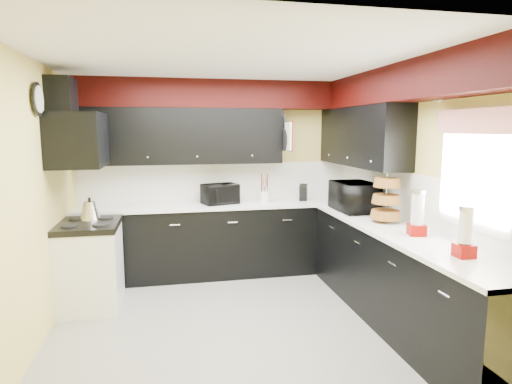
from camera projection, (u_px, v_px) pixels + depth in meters
ground at (241, 323)px, 4.19m from camera, size 3.60×3.60×0.00m
wall_back at (218, 177)px, 5.75m from camera, size 3.60×0.06×2.50m
wall_right at (414, 192)px, 4.37m from camera, size 0.06×3.60×2.50m
wall_left at (33, 205)px, 3.65m from camera, size 0.06×3.60×2.50m
ceiling at (240, 60)px, 3.83m from camera, size 3.60×3.60×0.06m
cab_back at (222, 240)px, 5.58m from camera, size 3.60×0.60×0.90m
cab_right at (399, 279)px, 4.14m from camera, size 0.60×3.00×0.90m
counter_back at (221, 205)px, 5.51m from camera, size 3.62×0.64×0.04m
counter_right at (401, 232)px, 4.07m from camera, size 0.64×3.02×0.04m
splash_back at (218, 181)px, 5.75m from camera, size 3.60×0.02×0.50m
splash_right at (413, 198)px, 4.38m from camera, size 0.02×3.60×0.50m
upper_back at (180, 136)px, 5.40m from camera, size 2.60×0.35×0.70m
upper_right at (361, 137)px, 5.13m from camera, size 0.35×1.80×0.70m
soffit_back at (219, 94)px, 5.42m from camera, size 3.60×0.36×0.35m
soffit_right at (413, 82)px, 4.00m from camera, size 0.36×3.24×0.35m
stove at (91, 267)px, 4.56m from camera, size 0.60×0.75×0.86m
cooktop at (88, 225)px, 4.49m from camera, size 0.62×0.77×0.06m
hood at (78, 140)px, 4.35m from camera, size 0.50×0.78×0.55m
hood_duct at (62, 98)px, 4.26m from camera, size 0.24×0.40×0.40m
window at (477, 171)px, 3.45m from camera, size 0.03×0.86×0.96m
valance at (474, 121)px, 3.38m from camera, size 0.04×0.88×0.20m
pan_top at (282, 120)px, 5.57m from camera, size 0.03×0.22×0.40m
pan_mid at (285, 140)px, 5.48m from camera, size 0.03×0.28×0.46m
pan_low at (280, 142)px, 5.73m from camera, size 0.03×0.24×0.42m
cut_board at (288, 136)px, 5.36m from camera, size 0.03×0.26×0.35m
baskets at (386, 199)px, 4.37m from camera, size 0.27×0.27×0.50m
clock at (38, 99)px, 3.77m from camera, size 0.03×0.30×0.30m
deco_plate at (438, 89)px, 3.88m from camera, size 0.03×0.24×0.24m
toaster_oven at (220, 194)px, 5.48m from camera, size 0.52×0.47×0.25m
microwave at (355, 197)px, 4.98m from camera, size 0.42×0.62×0.34m
utensil_crock at (265, 197)px, 5.57m from camera, size 0.17×0.17×0.15m
knife_block at (303, 193)px, 5.70m from camera, size 0.14×0.16×0.21m
kettle at (90, 210)px, 4.62m from camera, size 0.27×0.27×0.19m
dispenser_a at (417, 214)px, 3.83m from camera, size 0.17×0.17×0.38m
dispenser_b at (465, 234)px, 3.17m from camera, size 0.14×0.14×0.35m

